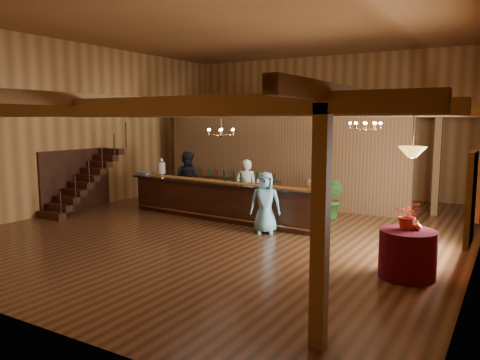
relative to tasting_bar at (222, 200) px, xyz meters
The scene contains 28 objects.
floor 1.25m from the tasting_bar, 31.27° to the right, with size 14.00×14.00×0.00m, color brown.
ceiling 5.04m from the tasting_bar, 31.27° to the right, with size 14.00×14.00×0.00m, color brown.
wall_back 6.85m from the tasting_bar, 81.65° to the left, with size 12.00×0.10×5.50m, color #B17D3F.
wall_left 5.53m from the tasting_bar, behind, with size 0.10×14.00×5.50m, color #B17D3F.
beam_grid 2.83m from the tasting_bar, ahead, with size 11.90×13.90×0.39m.
support_posts 1.76m from the tasting_bar, 48.68° to the right, with size 9.20×10.20×3.20m.
partition_wall 3.12m from the tasting_bar, 81.39° to the left, with size 9.00×0.18×3.10m, color brown.
window_right_front 7.29m from the tasting_bar, 17.50° to the right, with size 0.12×1.05×1.75m, color white.
staircase 4.71m from the tasting_bar, 163.76° to the right, with size 1.00×2.80×2.00m.
backroom_boxes 4.97m from the tasting_bar, 82.48° to the left, with size 4.10×0.60×1.10m.
tasting_bar is the anchor object (origin of this frame).
beverage_dispenser 2.69m from the tasting_bar, behind, with size 0.26×0.26×0.60m.
glass_rack_tray 3.28m from the tasting_bar, behind, with size 0.50×0.50×0.10m, color gray.
raffle_drum 3.13m from the tasting_bar, ahead, with size 0.34×0.24×0.30m.
bar_bottle_0 0.72m from the tasting_bar, 76.50° to the left, with size 0.07×0.07×0.30m, color black.
bar_bottle_1 0.81m from the tasting_bar, 15.01° to the left, with size 0.07×0.07×0.30m, color black.
bar_bottle_2 0.95m from the tasting_bar, ahead, with size 0.07×0.07×0.30m, color black.
backbar_shelf 2.76m from the tasting_bar, 108.89° to the left, with size 3.15×0.49×0.89m, color #3D1D0F.
round_table 6.45m from the tasting_bar, 23.92° to the right, with size 1.06×1.06×0.92m, color #4C0609.
chandelier_left 2.33m from the tasting_bar, 57.51° to the right, with size 0.80×0.80×0.69m.
chandelier_right 4.85m from the tasting_bar, ahead, with size 0.80×0.80×0.51m.
pendant_lamp 6.70m from the tasting_bar, 23.92° to the right, with size 0.52×0.52×0.90m.
bartender 0.89m from the tasting_bar, 57.06° to the left, with size 0.65×0.43×1.79m, color white.
staff_second 2.09m from the tasting_bar, 156.83° to the left, with size 0.94×0.73×1.93m, color black.
guest 2.15m from the tasting_bar, 24.52° to the right, with size 0.80×0.52×1.64m, color #75B5C6.
floor_plant 3.36m from the tasting_bar, 31.64° to the left, with size 0.68×0.55×1.23m, color #234D1A.
table_flowers 6.41m from the tasting_bar, 23.33° to the right, with size 0.50×0.43×0.55m, color red.
table_vase 6.55m from the tasting_bar, 22.64° to the right, with size 0.14×0.14×0.27m, color #B56C38.
Camera 1 is at (6.60, -11.07, 3.00)m, focal length 35.00 mm.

